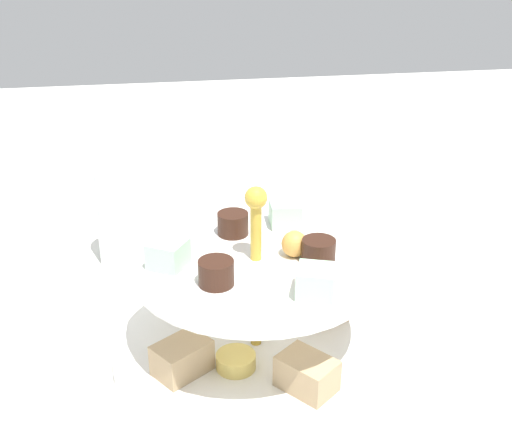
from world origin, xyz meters
The scene contains 4 objects.
ground_plane centered at (0.00, 0.00, 0.00)m, with size 2.40×2.40×0.00m, color silver.
tiered_serving_stand centered at (0.00, 0.00, 0.05)m, with size 0.27×0.27×0.17m.
water_glass_tall_right centered at (-0.21, -0.12, 0.06)m, with size 0.07×0.07×0.12m, color silver.
butter_knife_left centered at (-0.19, 0.22, 0.00)m, with size 0.17×0.01×0.00m, color silver.
Camera 1 is at (0.50, -0.09, 0.37)m, focal length 44.63 mm.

